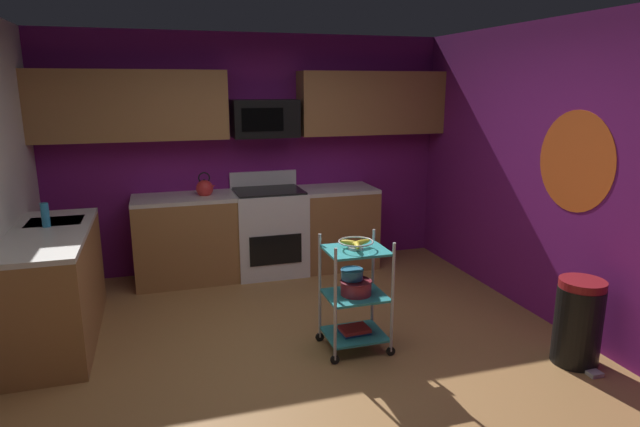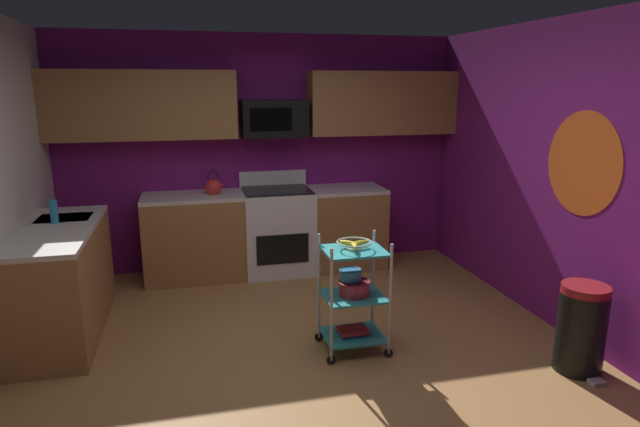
% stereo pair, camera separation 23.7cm
% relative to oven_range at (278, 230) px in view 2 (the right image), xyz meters
% --- Properties ---
extents(floor, '(4.40, 4.80, 0.04)m').
position_rel_oven_range_xyz_m(floor, '(-0.11, -2.10, -0.50)').
color(floor, '#A87542').
rests_on(floor, ground).
extents(wall_back, '(4.52, 0.06, 2.60)m').
position_rel_oven_range_xyz_m(wall_back, '(-0.11, 0.33, 0.82)').
color(wall_back, '#751970').
rests_on(wall_back, ground).
extents(wall_right, '(0.06, 4.80, 2.60)m').
position_rel_oven_range_xyz_m(wall_right, '(2.12, -2.10, 0.82)').
color(wall_right, '#751970').
rests_on(wall_right, ground).
extents(wall_flower_decal, '(0.00, 0.83, 0.83)m').
position_rel_oven_range_xyz_m(wall_flower_decal, '(2.09, -2.15, 0.97)').
color(wall_flower_decal, '#E5591E').
extents(counter_run, '(3.52, 2.20, 0.92)m').
position_rel_oven_range_xyz_m(counter_run, '(-0.84, -0.42, -0.01)').
color(counter_run, '#9E6B3D').
rests_on(counter_run, ground).
extents(oven_range, '(0.76, 0.65, 1.10)m').
position_rel_oven_range_xyz_m(oven_range, '(0.00, 0.00, 0.00)').
color(oven_range, white).
rests_on(oven_range, ground).
extents(upper_cabinets, '(4.40, 0.33, 0.70)m').
position_rel_oven_range_xyz_m(upper_cabinets, '(-0.13, 0.13, 1.37)').
color(upper_cabinets, '#9E6B3D').
extents(microwave, '(0.70, 0.39, 0.40)m').
position_rel_oven_range_xyz_m(microwave, '(-0.00, 0.10, 1.22)').
color(microwave, black).
extents(rolling_cart, '(0.53, 0.42, 0.91)m').
position_rel_oven_range_xyz_m(rolling_cart, '(0.27, -1.98, -0.03)').
color(rolling_cart, silver).
rests_on(rolling_cart, ground).
extents(fruit_bowl, '(0.27, 0.27, 0.07)m').
position_rel_oven_range_xyz_m(fruit_bowl, '(0.27, -1.98, 0.40)').
color(fruit_bowl, silver).
rests_on(fruit_bowl, rolling_cart).
extents(mixing_bowl_large, '(0.25, 0.25, 0.11)m').
position_rel_oven_range_xyz_m(mixing_bowl_large, '(0.28, -1.98, 0.04)').
color(mixing_bowl_large, maroon).
rests_on(mixing_bowl_large, rolling_cart).
extents(mixing_bowl_small, '(0.18, 0.18, 0.08)m').
position_rel_oven_range_xyz_m(mixing_bowl_small, '(0.26, -1.95, 0.14)').
color(mixing_bowl_small, '#338CBF').
rests_on(mixing_bowl_small, rolling_cart).
extents(book_stack, '(0.24, 0.18, 0.05)m').
position_rel_oven_range_xyz_m(book_stack, '(0.27, -1.98, -0.32)').
color(book_stack, '#1E4C8C').
rests_on(book_stack, rolling_cart).
extents(kettle, '(0.21, 0.18, 0.26)m').
position_rel_oven_range_xyz_m(kettle, '(-0.68, -0.00, 0.52)').
color(kettle, red).
rests_on(kettle, counter_run).
extents(dish_soap_bottle, '(0.06, 0.06, 0.20)m').
position_rel_oven_range_xyz_m(dish_soap_bottle, '(-2.04, -0.94, 0.54)').
color(dish_soap_bottle, '#2D8CBF').
rests_on(dish_soap_bottle, counter_run).
extents(trash_can, '(0.34, 0.42, 0.66)m').
position_rel_oven_range_xyz_m(trash_can, '(1.79, -2.68, -0.15)').
color(trash_can, black).
rests_on(trash_can, ground).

